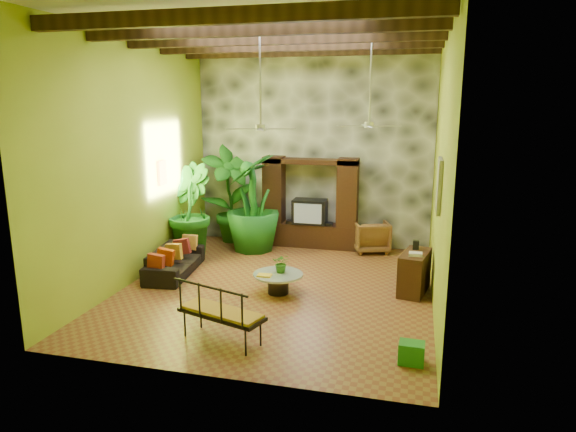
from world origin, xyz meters
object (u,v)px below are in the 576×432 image
(wicker_armchair, at_px, (371,236))
(tall_plant_c, at_px, (253,203))
(iron_bench, at_px, (220,310))
(side_console, at_px, (414,272))
(sofa, at_px, (175,261))
(tall_plant_b, at_px, (188,211))
(ceiling_fan_back, at_px, (369,115))
(tall_plant_a, at_px, (229,194))
(green_bin, at_px, (411,353))
(ceiling_fan_front, at_px, (261,116))
(entertainment_center, at_px, (310,210))
(coffee_table, at_px, (278,281))

(wicker_armchair, relative_size, tall_plant_c, 0.35)
(iron_bench, distance_m, side_console, 4.14)
(sofa, relative_size, tall_plant_b, 0.87)
(ceiling_fan_back, distance_m, tall_plant_a, 4.69)
(tall_plant_c, relative_size, side_console, 2.40)
(side_console, bearing_deg, tall_plant_a, 162.90)
(wicker_armchair, height_order, tall_plant_c, tall_plant_c)
(tall_plant_a, xyz_separation_m, green_bin, (4.80, -5.52, -1.13))
(wicker_armchair, height_order, side_console, side_console)
(ceiling_fan_front, bearing_deg, entertainment_center, 86.76)
(sofa, bearing_deg, coffee_table, -109.29)
(ceiling_fan_back, distance_m, iron_bench, 5.05)
(ceiling_fan_front, bearing_deg, ceiling_fan_back, 41.63)
(sofa, distance_m, iron_bench, 3.58)
(coffee_table, height_order, side_console, side_console)
(entertainment_center, distance_m, tall_plant_b, 3.06)
(ceiling_fan_front, bearing_deg, tall_plant_b, 140.61)
(tall_plant_b, bearing_deg, ceiling_fan_front, -39.39)
(wicker_armchair, xyz_separation_m, tall_plant_b, (-4.22, -1.43, 0.73))
(side_console, bearing_deg, ceiling_fan_front, -152.18)
(tall_plant_a, bearing_deg, entertainment_center, 2.15)
(iron_bench, bearing_deg, entertainment_center, 105.86)
(ceiling_fan_front, height_order, wicker_armchair, ceiling_fan_front)
(entertainment_center, distance_m, side_console, 3.83)
(side_console, xyz_separation_m, green_bin, (0.00, -2.89, -0.25))
(ceiling_fan_back, xyz_separation_m, side_console, (1.05, -0.77, -3.00))
(coffee_table, relative_size, side_console, 0.96)
(tall_plant_a, distance_m, tall_plant_c, 1.04)
(tall_plant_b, xyz_separation_m, tall_plant_c, (1.35, 0.84, 0.09))
(sofa, bearing_deg, ceiling_fan_back, -83.70)
(ceiling_fan_back, xyz_separation_m, wicker_armchair, (-0.03, 1.84, -3.01))
(sofa, height_order, tall_plant_b, tall_plant_b)
(ceiling_fan_front, distance_m, iron_bench, 3.57)
(tall_plant_c, distance_m, iron_bench, 5.15)
(wicker_armchair, xyz_separation_m, side_console, (1.08, -2.61, 0.01))
(ceiling_fan_front, bearing_deg, sofa, 162.40)
(ceiling_fan_back, distance_m, tall_plant_c, 3.85)
(ceiling_fan_back, relative_size, tall_plant_b, 0.83)
(tall_plant_a, xyz_separation_m, iron_bench, (1.92, -5.60, -0.75))
(ceiling_fan_front, xyz_separation_m, tall_plant_b, (-2.45, 2.01, -2.28))
(sofa, distance_m, wicker_armchair, 4.83)
(sofa, height_order, wicker_armchair, wicker_armchair)
(coffee_table, bearing_deg, tall_plant_b, 145.43)
(tall_plant_c, bearing_deg, tall_plant_b, -148.03)
(sofa, height_order, green_bin, sofa)
(coffee_table, bearing_deg, green_bin, -40.44)
(entertainment_center, height_order, side_console, entertainment_center)
(tall_plant_b, bearing_deg, tall_plant_a, 70.98)
(iron_bench, distance_m, green_bin, 2.91)
(tall_plant_a, bearing_deg, sofa, -95.17)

